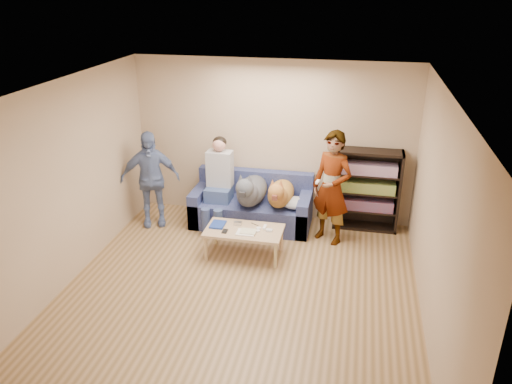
% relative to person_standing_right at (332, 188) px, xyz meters
% --- Properties ---
extents(ground, '(5.00, 5.00, 0.00)m').
position_rel_person_standing_right_xyz_m(ground, '(-1.02, -1.78, -0.86)').
color(ground, brown).
rests_on(ground, ground).
extents(ceiling, '(5.00, 5.00, 0.00)m').
position_rel_person_standing_right_xyz_m(ceiling, '(-1.02, -1.78, 1.74)').
color(ceiling, white).
rests_on(ceiling, ground).
extents(wall_back, '(4.50, 0.00, 4.50)m').
position_rel_person_standing_right_xyz_m(wall_back, '(-1.02, 0.72, 0.44)').
color(wall_back, tan).
rests_on(wall_back, ground).
extents(wall_front, '(4.50, 0.00, 4.50)m').
position_rel_person_standing_right_xyz_m(wall_front, '(-1.02, -4.28, 0.44)').
color(wall_front, tan).
rests_on(wall_front, ground).
extents(wall_left, '(0.00, 5.00, 5.00)m').
position_rel_person_standing_right_xyz_m(wall_left, '(-3.27, -1.78, 0.44)').
color(wall_left, tan).
rests_on(wall_left, ground).
extents(wall_right, '(0.00, 5.00, 5.00)m').
position_rel_person_standing_right_xyz_m(wall_right, '(1.23, -1.78, 0.44)').
color(wall_right, tan).
rests_on(wall_right, ground).
extents(blanket, '(0.45, 0.38, 0.16)m').
position_rel_person_standing_right_xyz_m(blanket, '(-0.55, 0.14, -0.36)').
color(blanket, '#AEAEB3').
rests_on(blanket, sofa).
extents(person_standing_right, '(0.75, 0.67, 1.73)m').
position_rel_person_standing_right_xyz_m(person_standing_right, '(0.00, 0.00, 0.00)').
color(person_standing_right, gray).
rests_on(person_standing_right, ground).
extents(person_standing_left, '(0.99, 0.69, 1.57)m').
position_rel_person_standing_right_xyz_m(person_standing_left, '(-2.85, -0.03, -0.08)').
color(person_standing_left, '#6881A7').
rests_on(person_standing_left, ground).
extents(held_controller, '(0.06, 0.12, 0.03)m').
position_rel_person_standing_right_xyz_m(held_controller, '(-0.20, -0.20, 0.16)').
color(held_controller, white).
rests_on(held_controller, person_standing_right).
extents(notebook_blue, '(0.20, 0.26, 0.03)m').
position_rel_person_standing_right_xyz_m(notebook_blue, '(-1.57, -0.67, -0.43)').
color(notebook_blue, navy).
rests_on(notebook_blue, coffee_table).
extents(papers, '(0.26, 0.20, 0.02)m').
position_rel_person_standing_right_xyz_m(papers, '(-1.12, -0.82, -0.44)').
color(papers, white).
rests_on(papers, coffee_table).
extents(magazine, '(0.22, 0.17, 0.01)m').
position_rel_person_standing_right_xyz_m(magazine, '(-1.09, -0.80, -0.42)').
color(magazine, beige).
rests_on(magazine, coffee_table).
extents(camera_silver, '(0.11, 0.06, 0.05)m').
position_rel_person_standing_right_xyz_m(camera_silver, '(-1.29, -0.60, -0.42)').
color(camera_silver, '#B5B5BA').
rests_on(camera_silver, coffee_table).
extents(controller_a, '(0.04, 0.13, 0.03)m').
position_rel_person_standing_right_xyz_m(controller_a, '(-0.89, -0.62, -0.43)').
color(controller_a, white).
rests_on(controller_a, coffee_table).
extents(controller_b, '(0.09, 0.06, 0.03)m').
position_rel_person_standing_right_xyz_m(controller_b, '(-0.81, -0.70, -0.43)').
color(controller_b, silver).
rests_on(controller_b, coffee_table).
extents(headphone_cup_a, '(0.07, 0.07, 0.02)m').
position_rel_person_standing_right_xyz_m(headphone_cup_a, '(-0.97, -0.74, -0.43)').
color(headphone_cup_a, white).
rests_on(headphone_cup_a, coffee_table).
extents(headphone_cup_b, '(0.07, 0.07, 0.02)m').
position_rel_person_standing_right_xyz_m(headphone_cup_b, '(-0.97, -0.66, -0.43)').
color(headphone_cup_b, white).
rests_on(headphone_cup_b, coffee_table).
extents(pen_orange, '(0.13, 0.06, 0.01)m').
position_rel_person_standing_right_xyz_m(pen_orange, '(-1.19, -0.88, -0.44)').
color(pen_orange, orange).
rests_on(pen_orange, coffee_table).
extents(pen_black, '(0.13, 0.08, 0.01)m').
position_rel_person_standing_right_xyz_m(pen_black, '(-1.05, -0.54, -0.44)').
color(pen_black, black).
rests_on(pen_black, coffee_table).
extents(wallet, '(0.07, 0.12, 0.02)m').
position_rel_person_standing_right_xyz_m(wallet, '(-1.42, -0.84, -0.44)').
color(wallet, black).
rests_on(wallet, coffee_table).
extents(sofa, '(1.90, 0.85, 0.82)m').
position_rel_person_standing_right_xyz_m(sofa, '(-1.27, 0.32, -0.58)').
color(sofa, '#515B93').
rests_on(sofa, ground).
extents(person_seated, '(0.40, 0.73, 1.47)m').
position_rel_person_standing_right_xyz_m(person_seated, '(-1.79, 0.19, -0.09)').
color(person_seated, '#3B5183').
rests_on(person_seated, sofa).
extents(dog_gray, '(0.45, 1.27, 0.65)m').
position_rel_person_standing_right_xyz_m(dog_gray, '(-1.26, 0.13, -0.21)').
color(dog_gray, '#46494F').
rests_on(dog_gray, sofa).
extents(dog_tan, '(0.40, 1.16, 0.58)m').
position_rel_person_standing_right_xyz_m(dog_tan, '(-0.80, 0.17, -0.23)').
color(dog_tan, '#BA7F38').
rests_on(dog_tan, sofa).
extents(coffee_table, '(1.10, 0.60, 0.42)m').
position_rel_person_standing_right_xyz_m(coffee_table, '(-1.17, -0.72, -0.49)').
color(coffee_table, tan).
rests_on(coffee_table, ground).
extents(bookshelf, '(1.00, 0.34, 1.30)m').
position_rel_person_standing_right_xyz_m(bookshelf, '(0.53, 0.55, -0.18)').
color(bookshelf, black).
rests_on(bookshelf, ground).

